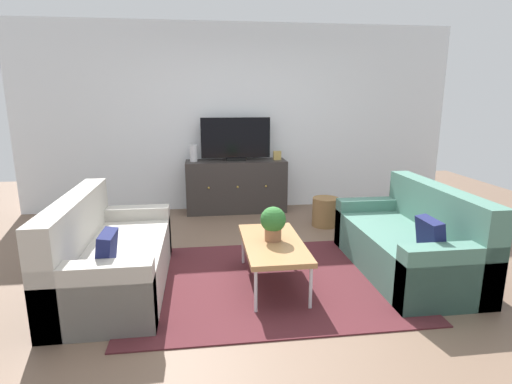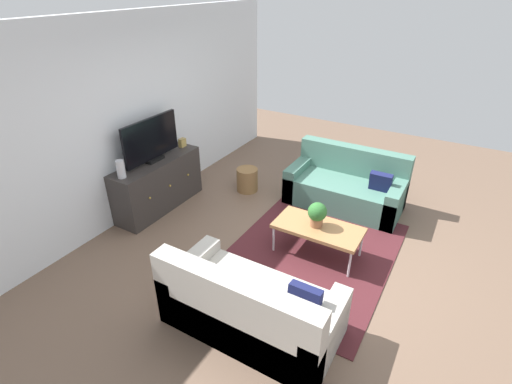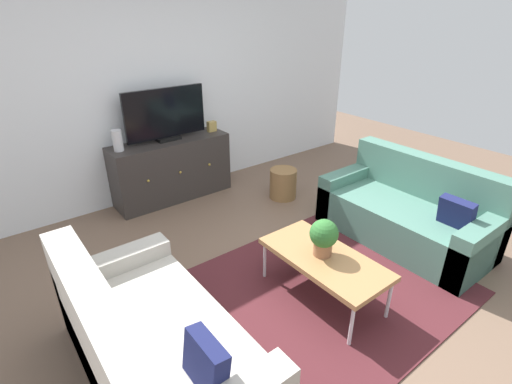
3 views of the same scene
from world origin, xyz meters
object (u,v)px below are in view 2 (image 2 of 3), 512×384
Objects in this scene: glass_vase at (121,169)px; mantel_clock at (182,143)px; couch_left_side at (248,311)px; flat_screen_tv at (151,140)px; potted_plant at (317,214)px; wicker_basket at (247,180)px; tv_console at (158,184)px; coffee_table at (318,229)px; couch_right_side at (347,187)px.

glass_vase is 1.22m from mantel_clock.
couch_left_side is 1.67× the size of flat_screen_tv.
wicker_basket is at bearing 58.25° from potted_plant.
tv_console is 11.21× the size of mantel_clock.
flat_screen_tv is 0.64m from glass_vase.
potted_plant is at bearing 82.24° from coffee_table.
couch_left_side is at bearing -119.76° from tv_console.
mantel_clock is at bearing 119.81° from wicker_basket.
couch_right_side is 2.60m from mantel_clock.
flat_screen_tv is at bearing 60.45° from couch_left_side.
wicker_basket is (0.98, 1.61, -0.19)m from coffee_table.
glass_vase reaches higher than couch_left_side.
couch_left_side is 1.48m from coffee_table.
flat_screen_tv is 0.66m from mantel_clock.
potted_plant is 2.51m from flat_screen_tv.
potted_plant is (0.00, 0.03, 0.20)m from coffee_table.
coffee_table reaches higher than wicker_basket.
couch_left_side is at bearing 176.16° from coffee_table.
potted_plant is 0.31× the size of flat_screen_tv.
potted_plant is at bearing -87.12° from tv_console.
tv_console is (-1.51, 2.37, 0.10)m from couch_right_side.
coffee_table is 2.79× the size of wicker_basket.
tv_console is at bearing 141.99° from wicker_basket.
tv_console is 1.41m from wicker_basket.
tv_console is 0.75m from mantel_clock.
couch_left_side is 5.37× the size of potted_plant.
couch_right_side is 1.15× the size of tv_console.
couch_right_side is 1.58× the size of coffee_table.
wicker_basket is (1.10, -0.88, -0.88)m from flat_screen_tv.
wicker_basket is (0.49, -0.86, -0.64)m from mantel_clock.
mantel_clock reaches higher than couch_left_side.
mantel_clock is 0.34× the size of wicker_basket.
potted_plant is at bearing -2.62° from couch_left_side.
couch_right_side reaches higher than potted_plant.
mantel_clock reaches higher than tv_console.
glass_vase is 2.04m from wicker_basket.
flat_screen_tv reaches higher than tv_console.
glass_vase is at bearing 180.00° from tv_console.
couch_right_side reaches higher than wicker_basket.
coffee_table is 4.42× the size of glass_vase.
coffee_table is 1.90m from wicker_basket.
mantel_clock is (1.22, 0.00, -0.05)m from glass_vase.
flat_screen_tv is at bearing 178.12° from mantel_clock.
potted_plant is at bearing -73.33° from glass_vase.
potted_plant is 2.39× the size of mantel_clock.
glass_vase is (-0.73, 2.44, 0.30)m from potted_plant.
glass_vase is (-0.73, 2.47, 0.50)m from coffee_table.
wicker_basket is (1.10, -0.86, -0.19)m from tv_console.
couch_right_side is 3.24m from glass_vase.
potted_plant is at bearing -121.75° from wicker_basket.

